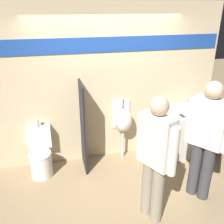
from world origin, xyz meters
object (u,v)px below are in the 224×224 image
at_px(person_with_lanyard, 206,137).
at_px(cell_phone, 182,116).
at_px(toilet, 41,155).
at_px(person_in_vest, 155,156).
at_px(sink_basin, 189,108).
at_px(urinal_near_counter, 123,120).

bearing_deg(person_with_lanyard, cell_phone, -46.66).
relative_size(toilet, person_in_vest, 0.54).
distance_m(sink_basin, cell_phone, 0.28).
relative_size(urinal_near_counter, person_in_vest, 0.67).
relative_size(person_in_vest, person_with_lanyard, 0.97).
xyz_separation_m(cell_phone, person_in_vest, (-1.02, -1.20, 0.10)).
bearing_deg(person_in_vest, toilet, 20.12).
bearing_deg(person_with_lanyard, person_in_vest, 68.79).
bearing_deg(person_in_vest, cell_phone, -67.30).
height_order(urinal_near_counter, person_with_lanyard, person_with_lanyard).
height_order(cell_phone, person_with_lanyard, person_with_lanyard).
xyz_separation_m(toilet, person_with_lanyard, (2.27, -1.11, 0.64)).
height_order(sink_basin, person_with_lanyard, person_with_lanyard).
bearing_deg(cell_phone, sink_basin, 38.84).
bearing_deg(sink_basin, toilet, -178.93).
bearing_deg(cell_phone, toilet, 177.16).
distance_m(sink_basin, urinal_near_counter, 1.23).
bearing_deg(urinal_near_counter, cell_phone, -14.36).
xyz_separation_m(sink_basin, person_in_vest, (-1.23, -1.38, 0.05)).
height_order(cell_phone, urinal_near_counter, urinal_near_counter).
xyz_separation_m(sink_basin, toilet, (-2.67, -0.05, -0.57)).
distance_m(cell_phone, person_with_lanyard, 1.01).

